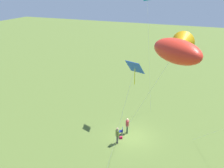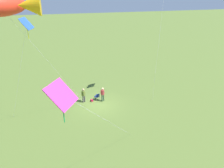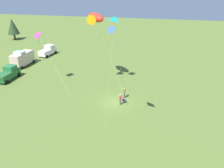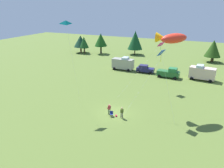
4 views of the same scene
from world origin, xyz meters
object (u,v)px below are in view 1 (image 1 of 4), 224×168
at_px(folding_chair, 121,131).
at_px(backpack_on_grass, 121,138).
at_px(person_spectator, 127,124).
at_px(kite_diamond_blue, 134,70).
at_px(kite_large_fish, 178,49).
at_px(person_kite_flyer, 117,134).

distance_m(folding_chair, backpack_on_grass, 0.81).
bearing_deg(person_spectator, folding_chair, 28.20).
xyz_separation_m(person_spectator, kite_diamond_blue, (6.75, 2.71, 8.42)).
distance_m(backpack_on_grass, kite_large_fish, 14.00).
height_order(kite_large_fish, kite_diamond_blue, kite_large_fish).
distance_m(person_kite_flyer, folding_chair, 1.69).
distance_m(folding_chair, kite_large_fish, 14.11).
height_order(folding_chair, person_spectator, person_spectator).
xyz_separation_m(person_kite_flyer, person_spectator, (-2.19, 0.28, 0.00)).
distance_m(person_kite_flyer, kite_diamond_blue, 10.03).
bearing_deg(kite_diamond_blue, person_spectator, -158.15).
distance_m(person_kite_flyer, kite_large_fish, 12.91).
height_order(person_spectator, kite_large_fish, kite_large_fish).
distance_m(kite_large_fish, kite_diamond_blue, 3.47).
relative_size(backpack_on_grass, kite_diamond_blue, 0.03).
height_order(person_spectator, kite_diamond_blue, kite_diamond_blue).
relative_size(folding_chair, kite_diamond_blue, 0.08).
bearing_deg(kite_large_fish, kite_diamond_blue, -102.09).
relative_size(folding_chair, person_spectator, 0.47).
bearing_deg(kite_diamond_blue, folding_chair, -152.91).
distance_m(backpack_on_grass, kite_diamond_blue, 11.21).
xyz_separation_m(kite_large_fish, kite_diamond_blue, (-0.61, -2.87, -1.86)).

